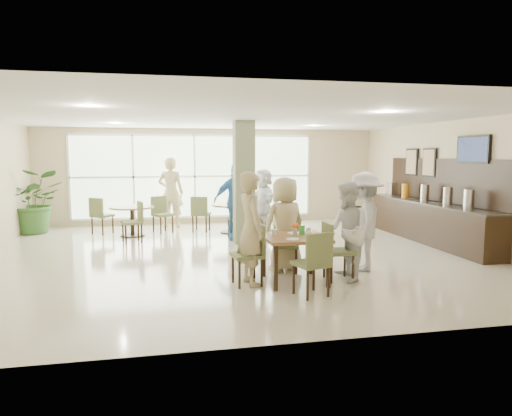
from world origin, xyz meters
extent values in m
plane|color=beige|center=(0.00, 0.00, 0.00)|extent=(10.00, 10.00, 0.00)
plane|color=white|center=(0.00, 0.00, 2.80)|extent=(10.00, 10.00, 0.00)
plane|color=#CBB691|center=(0.00, 4.50, 1.40)|extent=(10.00, 0.00, 10.00)
plane|color=#CBB691|center=(0.00, -4.50, 1.40)|extent=(10.00, 0.00, 10.00)
plane|color=#CBB691|center=(5.00, 0.00, 1.40)|extent=(0.00, 9.00, 9.00)
plane|color=silver|center=(-0.50, 4.47, 1.40)|extent=(7.00, 0.00, 7.00)
cube|color=#626B4A|center=(0.40, 1.20, 1.40)|extent=(0.45, 0.45, 2.80)
cube|color=brown|center=(0.64, -2.16, 0.72)|extent=(0.99, 0.99, 0.05)
cube|color=black|center=(0.22, -2.58, 0.35)|extent=(0.06, 0.06, 0.70)
cube|color=black|center=(1.06, -2.58, 0.35)|extent=(0.06, 0.06, 0.70)
cube|color=black|center=(0.22, -1.75, 0.35)|extent=(0.06, 0.06, 0.70)
cube|color=black|center=(1.06, -1.75, 0.35)|extent=(0.06, 0.06, 0.70)
cylinder|color=brown|center=(-2.20, 2.67, 0.73)|extent=(1.10, 1.10, 0.04)
cylinder|color=black|center=(-2.20, 2.67, 0.35)|extent=(0.10, 0.10, 0.71)
cylinder|color=black|center=(-2.20, 2.67, 0.01)|extent=(0.60, 0.60, 0.03)
cylinder|color=brown|center=(0.33, 2.68, 0.73)|extent=(1.02, 1.02, 0.04)
cylinder|color=black|center=(0.33, 2.68, 0.35)|extent=(0.10, 0.10, 0.71)
cylinder|color=black|center=(0.33, 2.68, 0.01)|extent=(0.60, 0.60, 0.03)
cylinder|color=white|center=(0.80, -2.40, 0.80)|extent=(0.08, 0.08, 0.10)
cylinder|color=white|center=(0.92, -1.98, 0.80)|extent=(0.08, 0.08, 0.10)
cylinder|color=white|center=(0.33, -2.04, 0.80)|extent=(0.08, 0.08, 0.10)
cylinder|color=white|center=(0.51, -2.46, 0.76)|extent=(0.20, 0.20, 0.01)
cylinder|color=white|center=(0.68, -1.95, 0.76)|extent=(0.20, 0.20, 0.01)
cylinder|color=white|center=(0.96, -2.19, 0.76)|extent=(0.20, 0.20, 0.01)
cylinder|color=#99B27F|center=(0.64, -2.16, 0.81)|extent=(0.07, 0.07, 0.12)
sphere|color=orange|center=(0.67, -2.16, 0.92)|extent=(0.07, 0.07, 0.07)
sphere|color=orange|center=(0.62, -2.14, 0.92)|extent=(0.07, 0.07, 0.07)
sphere|color=orange|center=(0.63, -2.19, 0.92)|extent=(0.07, 0.07, 0.07)
cube|color=green|center=(0.79, -2.06, 0.82)|extent=(0.10, 0.05, 0.15)
cube|color=black|center=(4.68, 0.50, 0.45)|extent=(0.60, 4.60, 0.90)
cube|color=black|center=(4.68, 0.50, 0.92)|extent=(0.64, 4.70, 0.04)
cube|color=black|center=(4.97, 0.50, 1.45)|extent=(0.04, 4.60, 1.00)
cylinder|color=silver|center=(4.68, -0.90, 1.14)|extent=(0.20, 0.20, 0.40)
cylinder|color=silver|center=(4.68, -0.20, 1.14)|extent=(0.20, 0.20, 0.40)
cylinder|color=silver|center=(4.68, 0.70, 1.14)|extent=(0.20, 0.20, 0.40)
cylinder|color=orange|center=(4.68, 1.60, 1.12)|extent=(0.18, 0.18, 0.36)
cube|color=silver|center=(4.68, 2.30, 1.12)|extent=(0.18, 0.30, 0.36)
cube|color=black|center=(4.94, -0.60, 2.15)|extent=(0.06, 1.00, 0.58)
cube|color=#7F99CC|center=(4.92, -0.60, 2.15)|extent=(0.01, 0.92, 0.50)
cube|color=black|center=(4.95, 1.00, 1.85)|extent=(0.04, 0.55, 0.70)
cube|color=olive|center=(4.92, 1.00, 1.85)|extent=(0.01, 0.47, 0.62)
cube|color=black|center=(4.95, 1.80, 1.85)|extent=(0.04, 0.55, 0.70)
cube|color=olive|center=(4.92, 1.80, 1.85)|extent=(0.01, 0.47, 0.62)
imported|color=#315D25|center=(-4.70, 3.61, 0.83)|extent=(1.62, 1.62, 1.67)
imported|color=tan|center=(-0.07, -2.16, 0.89)|extent=(0.53, 0.71, 1.79)
imported|color=tan|center=(0.67, -1.44, 0.83)|extent=(0.91, 0.68, 1.66)
imported|color=white|center=(1.49, -2.26, 0.81)|extent=(0.66, 0.82, 1.62)
imported|color=#B9B9BC|center=(2.05, -1.68, 0.87)|extent=(1.06, 1.30, 1.75)
imported|color=#4186C5|center=(0.29, 1.72, 0.92)|extent=(1.12, 0.69, 1.85)
imported|color=white|center=(1.20, 2.76, 0.83)|extent=(0.95, 1.65, 1.67)
imported|color=tan|center=(-1.21, 3.87, 0.99)|extent=(0.81, 0.63, 1.98)
camera|label=1|loc=(-1.39, -9.08, 2.05)|focal=32.00mm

